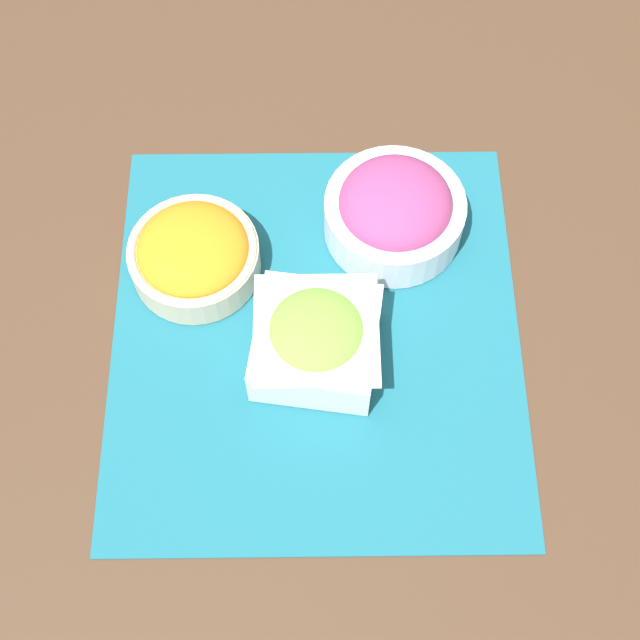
% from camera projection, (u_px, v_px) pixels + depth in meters
% --- Properties ---
extents(ground_plane, '(3.00, 3.00, 0.00)m').
position_uv_depth(ground_plane, '(320.00, 333.00, 1.02)').
color(ground_plane, '#422D1E').
extents(placemat, '(0.51, 0.47, 0.00)m').
position_uv_depth(placemat, '(320.00, 332.00, 1.02)').
color(placemat, '#195B6B').
rests_on(placemat, ground_plane).
extents(lettuce_bowl, '(0.15, 0.15, 0.08)m').
position_uv_depth(lettuce_bowl, '(320.00, 340.00, 0.97)').
color(lettuce_bowl, white).
rests_on(lettuce_bowl, placemat).
extents(carrot_bowl, '(0.15, 0.15, 0.07)m').
position_uv_depth(carrot_bowl, '(198.00, 254.00, 1.03)').
color(carrot_bowl, beige).
rests_on(carrot_bowl, placemat).
extents(onion_bowl, '(0.17, 0.17, 0.09)m').
position_uv_depth(onion_bowl, '(398.00, 210.00, 1.05)').
color(onion_bowl, silver).
rests_on(onion_bowl, placemat).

